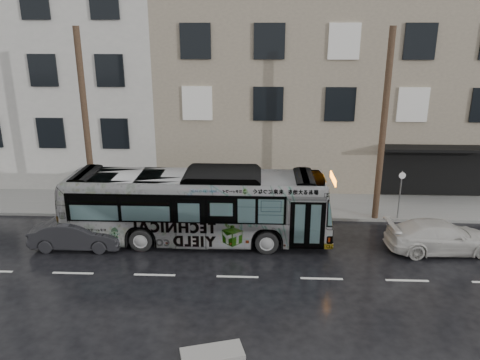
% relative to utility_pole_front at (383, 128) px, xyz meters
% --- Properties ---
extents(ground, '(120.00, 120.00, 0.00)m').
position_rel_utility_pole_front_xyz_m(ground, '(-6.50, -3.30, -4.65)').
color(ground, black).
rests_on(ground, ground).
extents(sidewalk, '(90.00, 3.60, 0.15)m').
position_rel_utility_pole_front_xyz_m(sidewalk, '(-6.50, 1.60, -4.58)').
color(sidewalk, gray).
rests_on(sidewalk, ground).
extents(building_taupe, '(20.00, 12.00, 11.00)m').
position_rel_utility_pole_front_xyz_m(building_taupe, '(-1.50, 9.40, 0.85)').
color(building_taupe, gray).
rests_on(building_taupe, ground).
extents(utility_pole_front, '(0.30, 0.30, 9.00)m').
position_rel_utility_pole_front_xyz_m(utility_pole_front, '(0.00, 0.00, 0.00)').
color(utility_pole_front, '#4A3625').
rests_on(utility_pole_front, sidewalk).
extents(utility_pole_rear, '(0.30, 0.30, 9.00)m').
position_rel_utility_pole_front_xyz_m(utility_pole_rear, '(-14.00, 0.00, 0.00)').
color(utility_pole_rear, '#4A3625').
rests_on(utility_pole_rear, sidewalk).
extents(sign_post, '(0.06, 0.06, 2.40)m').
position_rel_utility_pole_front_xyz_m(sign_post, '(1.10, 0.00, -3.30)').
color(sign_post, slate).
rests_on(sign_post, sidewalk).
extents(bus, '(11.66, 2.74, 3.25)m').
position_rel_utility_pole_front_xyz_m(bus, '(-8.44, -2.59, -3.03)').
color(bus, '#B2B2B2').
rests_on(bus, ground).
extents(white_sedan, '(4.71, 2.17, 1.34)m').
position_rel_utility_pole_front_xyz_m(white_sedan, '(1.99, -3.23, -3.98)').
color(white_sedan, beige).
rests_on(white_sedan, ground).
extents(dark_sedan, '(3.90, 1.41, 1.28)m').
position_rel_utility_pole_front_xyz_m(dark_sedan, '(-13.50, -3.58, -4.01)').
color(dark_sedan, black).
rests_on(dark_sedan, ground).
extents(slush_pile, '(1.95, 1.27, 0.18)m').
position_rel_utility_pole_front_xyz_m(slush_pile, '(-7.01, -10.39, -4.56)').
color(slush_pile, gray).
rests_on(slush_pile, ground).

